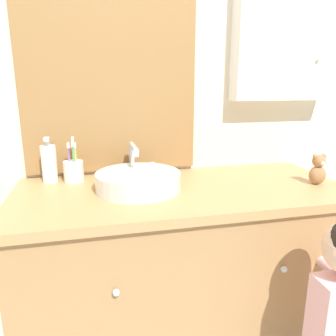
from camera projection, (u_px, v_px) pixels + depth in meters
wall_back at (171, 83)px, 1.54m from camera, size 3.20×0.18×2.50m
vanity_counter at (182, 280)px, 1.44m from camera, size 1.34×0.60×0.86m
sink_basin at (138, 180)px, 1.30m from camera, size 0.34×0.39×0.16m
toothbrush_holder at (74, 170)px, 1.40m from camera, size 0.08×0.08×0.19m
soap_dispenser at (49, 163)px, 1.39m from camera, size 0.06×0.06×0.20m
teddy_bear at (318, 170)px, 1.36m from camera, size 0.07×0.06×0.13m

